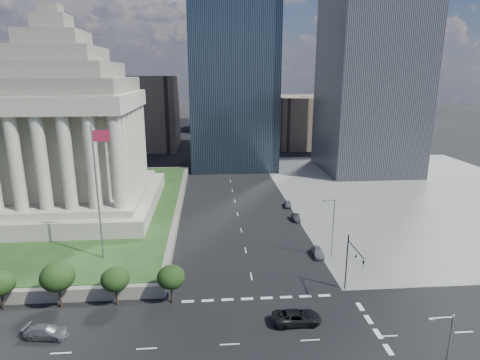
{
  "coord_description": "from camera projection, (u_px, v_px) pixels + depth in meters",
  "views": [
    {
      "loc": [
        -5.9,
        -32.84,
        28.75
      ],
      "look_at": [
        -2.04,
        15.33,
        15.92
      ],
      "focal_mm": 30.0,
      "sensor_mm": 36.0,
      "label": 1
    }
  ],
  "objects": [
    {
      "name": "plaza_terrace",
      "position": [
        23.0,
        211.0,
        83.94
      ],
      "size": [
        66.0,
        70.0,
        1.8
      ],
      "primitive_type": "cube",
      "color": "#615E53",
      "rests_on": "ground"
    },
    {
      "name": "plaza_lawn",
      "position": [
        22.0,
        207.0,
        83.7
      ],
      "size": [
        64.0,
        68.0,
        0.1
      ],
      "primitive_type": "cube",
      "color": "#1D3D19",
      "rests_on": "plaza_terrace"
    },
    {
      "name": "suv_grey",
      "position": [
        47.0,
        332.0,
        44.96
      ],
      "size": [
        2.72,
        5.19,
        1.44
      ],
      "primitive_type": "imported",
      "rotation": [
        0.0,
        0.0,
        1.42
      ],
      "color": "#525459",
      "rests_on": "ground"
    },
    {
      "name": "parked_sedan_far",
      "position": [
        288.0,
        204.0,
        89.3
      ],
      "size": [
        2.08,
        3.98,
        1.29
      ],
      "primitive_type": "imported",
      "rotation": [
        0.0,
        0.0,
        -0.15
      ],
      "color": "#5A5E62",
      "rests_on": "ground"
    },
    {
      "name": "ground",
      "position": [
        226.0,
        161.0,
        135.81
      ],
      "size": [
        500.0,
        500.0,
        0.0
      ],
      "primitive_type": "plane",
      "color": "black",
      "rests_on": "ground"
    },
    {
      "name": "traffic_signal_ne",
      "position": [
        352.0,
        260.0,
        52.28
      ],
      "size": [
        0.3,
        5.74,
        8.0
      ],
      "color": "black",
      "rests_on": "ground"
    },
    {
      "name": "parked_sedan_near",
      "position": [
        318.0,
        252.0,
        65.11
      ],
      "size": [
        1.95,
        4.26,
        1.42
      ],
      "primitive_type": "imported",
      "rotation": [
        0.0,
        0.0,
        -0.07
      ],
      "color": "gray",
      "rests_on": "ground"
    },
    {
      "name": "sidewalk_ne",
      "position": [
        416.0,
        192.0,
        100.82
      ],
      "size": [
        68.0,
        90.0,
        0.03
      ],
      "primitive_type": "cube",
      "color": "slate",
      "rests_on": "ground"
    },
    {
      "name": "midrise_glass",
      "position": [
        232.0,
        70.0,
        123.45
      ],
      "size": [
        26.0,
        26.0,
        60.0
      ],
      "primitive_type": "cube",
      "color": "black",
      "rests_on": "ground"
    },
    {
      "name": "street_lamp_north",
      "position": [
        332.0,
        225.0,
        63.13
      ],
      "size": [
        2.13,
        0.22,
        10.0
      ],
      "color": "slate",
      "rests_on": "ground"
    },
    {
      "name": "pickup_truck",
      "position": [
        297.0,
        317.0,
        47.5
      ],
      "size": [
        5.88,
        2.8,
        1.62
      ],
      "primitive_type": "imported",
      "rotation": [
        0.0,
        0.0,
        1.59
      ],
      "color": "black",
      "rests_on": "ground"
    },
    {
      "name": "parked_sedan_mid",
      "position": [
        296.0,
        218.0,
        81.01
      ],
      "size": [
        1.44,
        3.76,
        1.22
      ],
      "primitive_type": "imported",
      "rotation": [
        0.0,
        0.0,
        -0.04
      ],
      "color": "black",
      "rests_on": "ground"
    },
    {
      "name": "flagpole",
      "position": [
        98.0,
        186.0,
        57.54
      ],
      "size": [
        2.52,
        0.24,
        20.0
      ],
      "color": "slate",
      "rests_on": "plaza_lawn"
    },
    {
      "name": "building_filler_ne",
      "position": [
        300.0,
        121.0,
        164.62
      ],
      "size": [
        20.0,
        30.0,
        20.0
      ],
      "primitive_type": "cube",
      "color": "brown",
      "rests_on": "ground"
    },
    {
      "name": "building_filler_nw",
      "position": [
        147.0,
        112.0,
        158.81
      ],
      "size": [
        24.0,
        30.0,
        28.0
      ],
      "primitive_type": "cube",
      "color": "brown",
      "rests_on": "ground"
    },
    {
      "name": "war_memorial",
      "position": [
        62.0,
        113.0,
        77.6
      ],
      "size": [
        34.0,
        34.0,
        39.0
      ],
      "primitive_type": null,
      "color": "#ABA18F",
      "rests_on": "plaza_lawn"
    }
  ]
}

